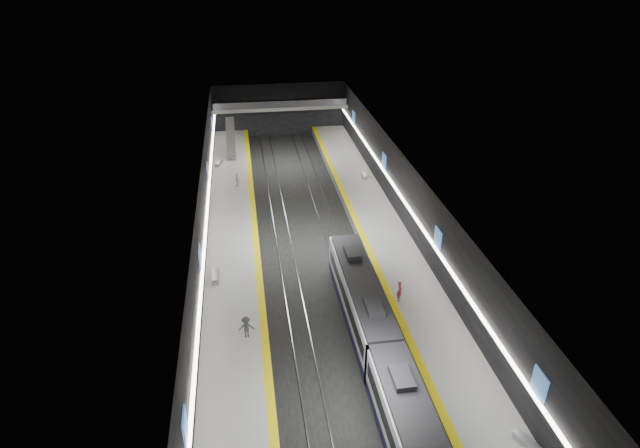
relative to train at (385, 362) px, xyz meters
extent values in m
plane|color=black|center=(-2.50, 19.26, -2.20)|extent=(70.00, 70.00, 0.00)
cube|color=beige|center=(-2.50, 19.26, 5.80)|extent=(20.00, 70.00, 0.04)
cube|color=black|center=(-12.50, 19.26, 1.80)|extent=(0.04, 70.00, 8.00)
cube|color=black|center=(7.50, 19.26, 1.80)|extent=(0.04, 70.00, 8.00)
cube|color=black|center=(-2.50, 54.26, 1.80)|extent=(20.00, 0.04, 8.00)
cube|color=slate|center=(-10.00, 19.26, -1.70)|extent=(5.00, 70.00, 1.00)
cube|color=#A7A7A2|center=(-10.00, 19.26, -1.19)|extent=(5.00, 70.00, 0.02)
cube|color=yellow|center=(-7.80, 19.26, -1.18)|extent=(0.60, 70.00, 0.02)
cube|color=slate|center=(5.00, 19.26, -1.70)|extent=(5.00, 70.00, 1.00)
cube|color=#A7A7A2|center=(5.00, 19.26, -1.19)|extent=(5.00, 70.00, 0.02)
cube|color=yellow|center=(2.80, 19.26, -1.18)|extent=(0.60, 70.00, 0.02)
cube|color=gray|center=(-5.72, 19.26, -2.14)|extent=(0.08, 70.00, 0.12)
cube|color=gray|center=(-4.28, 19.26, -2.14)|extent=(0.08, 70.00, 0.12)
cube|color=gray|center=(-0.72, 19.26, -2.14)|extent=(0.08, 70.00, 0.12)
cube|color=gray|center=(0.72, 19.26, -2.14)|extent=(0.08, 70.00, 0.12)
cube|color=black|center=(0.00, -7.24, 1.60)|extent=(2.44, 14.25, 0.30)
cube|color=#0E0F35|center=(0.00, 7.25, -1.45)|extent=(2.65, 15.00, 0.80)
cube|color=silver|center=(0.00, 7.25, 0.20)|extent=(2.65, 15.00, 2.50)
cube|color=black|center=(0.00, 7.25, 1.60)|extent=(2.44, 14.25, 0.30)
cube|color=black|center=(0.00, 7.25, 0.25)|extent=(2.69, 13.20, 1.00)
cube|color=black|center=(0.00, -0.27, 0.15)|extent=(1.85, 0.05, 1.20)
cube|color=#3867AA|center=(-12.42, -5.74, 2.30)|extent=(0.10, 1.50, 2.20)
cube|color=#3867AA|center=(-12.42, 11.26, 2.30)|extent=(0.10, 1.50, 2.20)
cube|color=#3867AA|center=(-12.42, 29.26, 2.30)|extent=(0.10, 1.50, 2.20)
cube|color=#3867AA|center=(-12.42, 46.26, 2.30)|extent=(0.10, 1.50, 2.20)
cube|color=#3867AA|center=(7.42, -5.74, 2.30)|extent=(0.10, 1.50, 2.20)
cube|color=#3867AA|center=(7.42, 11.26, 2.30)|extent=(0.10, 1.50, 2.20)
cube|color=#3867AA|center=(7.42, 29.26, 2.30)|extent=(0.10, 1.50, 2.20)
cube|color=#3867AA|center=(7.42, 46.26, 2.30)|extent=(0.10, 1.50, 2.20)
cube|color=white|center=(-12.30, 19.26, 1.60)|extent=(0.25, 68.60, 0.12)
cube|color=white|center=(7.30, 19.26, 1.60)|extent=(0.25, 68.60, 0.12)
cube|color=gray|center=(-2.50, 52.26, 2.80)|extent=(20.00, 3.00, 0.50)
cube|color=#47474C|center=(-2.50, 50.81, 3.55)|extent=(19.60, 0.08, 1.00)
cube|color=#99999E|center=(-10.00, 45.26, 0.70)|extent=(1.20, 7.50, 3.92)
cube|color=#99999E|center=(-11.56, 13.56, -0.96)|extent=(0.57, 1.98, 0.48)
cube|color=#99999E|center=(-11.68, 40.36, -0.98)|extent=(0.95, 1.82, 0.43)
cube|color=#99999E|center=(6.84, -6.83, -0.96)|extent=(1.24, 1.95, 0.46)
cube|color=#99999E|center=(6.18, 33.58, -0.99)|extent=(0.59, 1.71, 0.41)
imported|color=#AB3F43|center=(3.39, 8.16, -0.31)|extent=(0.63, 0.76, 1.78)
imported|color=silver|center=(-9.39, 33.14, -0.34)|extent=(0.65, 1.08, 1.72)
imported|color=#3C3B42|center=(-9.09, 5.46, -0.32)|extent=(1.14, 0.66, 1.75)
camera|label=1|loc=(-8.37, -26.14, 25.06)|focal=30.00mm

